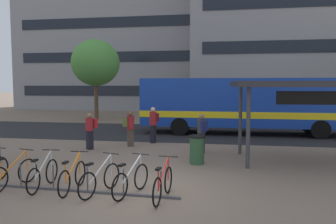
{
  "coord_description": "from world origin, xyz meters",
  "views": [
    {
      "loc": [
        2.15,
        -8.34,
        2.85
      ],
      "look_at": [
        -0.01,
        4.75,
        1.74
      ],
      "focal_mm": 35.03,
      "sensor_mm": 36.0,
      "label": 1
    }
  ],
  "objects_px": {
    "commuter_maroon_pack_3": "(153,122)",
    "commuter_red_pack_2": "(90,128)",
    "parked_bicycle_orange_1": "(13,174)",
    "parked_bicycle_silver_4": "(100,179)",
    "parked_bicycle_silver_2": "(43,175)",
    "street_tree_0": "(96,63)",
    "city_bus": "(248,103)",
    "commuter_olive_pack_1": "(130,126)",
    "transit_shelter": "(313,87)",
    "parked_bicycle_red_6": "(163,184)",
    "trash_bin": "(197,150)",
    "parked_bicycle_silver_5": "(131,180)",
    "commuter_navy_pack_4": "(202,131)",
    "parked_bicycle_orange_3": "(73,177)"
  },
  "relations": [
    {
      "from": "city_bus",
      "to": "parked_bicycle_silver_4",
      "type": "height_order",
      "value": "city_bus"
    },
    {
      "from": "commuter_red_pack_2",
      "to": "commuter_navy_pack_4",
      "type": "bearing_deg",
      "value": 122.46
    },
    {
      "from": "parked_bicycle_red_6",
      "to": "commuter_olive_pack_1",
      "type": "xyz_separation_m",
      "value": [
        -2.77,
        6.67,
        0.55
      ]
    },
    {
      "from": "parked_bicycle_silver_2",
      "to": "commuter_maroon_pack_3",
      "type": "height_order",
      "value": "commuter_maroon_pack_3"
    },
    {
      "from": "parked_bicycle_red_6",
      "to": "transit_shelter",
      "type": "xyz_separation_m",
      "value": [
        4.63,
        4.73,
        2.39
      ]
    },
    {
      "from": "parked_bicycle_silver_5",
      "to": "commuter_maroon_pack_3",
      "type": "height_order",
      "value": "commuter_maroon_pack_3"
    },
    {
      "from": "parked_bicycle_orange_1",
      "to": "street_tree_0",
      "type": "bearing_deg",
      "value": 27.97
    },
    {
      "from": "commuter_maroon_pack_3",
      "to": "street_tree_0",
      "type": "distance_m",
      "value": 12.52
    },
    {
      "from": "parked_bicycle_orange_3",
      "to": "trash_bin",
      "type": "relative_size",
      "value": 1.67
    },
    {
      "from": "city_bus",
      "to": "parked_bicycle_orange_3",
      "type": "relative_size",
      "value": 6.98
    },
    {
      "from": "transit_shelter",
      "to": "parked_bicycle_red_6",
      "type": "bearing_deg",
      "value": -137.75
    },
    {
      "from": "parked_bicycle_orange_1",
      "to": "trash_bin",
      "type": "bearing_deg",
      "value": -39.84
    },
    {
      "from": "commuter_red_pack_2",
      "to": "street_tree_0",
      "type": "relative_size",
      "value": 0.25
    },
    {
      "from": "parked_bicycle_orange_3",
      "to": "parked_bicycle_silver_5",
      "type": "height_order",
      "value": "same"
    },
    {
      "from": "city_bus",
      "to": "commuter_red_pack_2",
      "type": "height_order",
      "value": "city_bus"
    },
    {
      "from": "trash_bin",
      "to": "street_tree_0",
      "type": "relative_size",
      "value": 0.16
    },
    {
      "from": "parked_bicycle_silver_2",
      "to": "trash_bin",
      "type": "distance_m",
      "value": 5.29
    },
    {
      "from": "transit_shelter",
      "to": "trash_bin",
      "type": "distance_m",
      "value": 4.75
    },
    {
      "from": "parked_bicycle_silver_4",
      "to": "street_tree_0",
      "type": "relative_size",
      "value": 0.26
    },
    {
      "from": "parked_bicycle_silver_5",
      "to": "commuter_red_pack_2",
      "type": "relative_size",
      "value": 1.03
    },
    {
      "from": "commuter_olive_pack_1",
      "to": "street_tree_0",
      "type": "relative_size",
      "value": 0.25
    },
    {
      "from": "commuter_olive_pack_1",
      "to": "transit_shelter",
      "type": "bearing_deg",
      "value": -44.09
    },
    {
      "from": "city_bus",
      "to": "parked_bicycle_silver_5",
      "type": "relative_size",
      "value": 7.23
    },
    {
      "from": "parked_bicycle_silver_2",
      "to": "parked_bicycle_orange_3",
      "type": "xyz_separation_m",
      "value": [
        0.9,
        -0.08,
        0.0
      ]
    },
    {
      "from": "parked_bicycle_silver_2",
      "to": "commuter_red_pack_2",
      "type": "distance_m",
      "value": 5.52
    },
    {
      "from": "parked_bicycle_red_6",
      "to": "street_tree_0",
      "type": "distance_m",
      "value": 20.07
    },
    {
      "from": "commuter_navy_pack_4",
      "to": "street_tree_0",
      "type": "bearing_deg",
      "value": 9.89
    },
    {
      "from": "parked_bicycle_orange_3",
      "to": "parked_bicycle_silver_5",
      "type": "distance_m",
      "value": 1.62
    },
    {
      "from": "parked_bicycle_red_6",
      "to": "street_tree_0",
      "type": "bearing_deg",
      "value": 31.79
    },
    {
      "from": "parked_bicycle_silver_2",
      "to": "parked_bicycle_silver_4",
      "type": "distance_m",
      "value": 1.71
    },
    {
      "from": "parked_bicycle_orange_1",
      "to": "parked_bicycle_silver_4",
      "type": "distance_m",
      "value": 2.57
    },
    {
      "from": "city_bus",
      "to": "parked_bicycle_silver_2",
      "type": "xyz_separation_m",
      "value": [
        -6.27,
        -11.14,
        -1.39
      ]
    },
    {
      "from": "city_bus",
      "to": "commuter_navy_pack_4",
      "type": "bearing_deg",
      "value": -111.38
    },
    {
      "from": "commuter_olive_pack_1",
      "to": "commuter_maroon_pack_3",
      "type": "xyz_separation_m",
      "value": [
        0.89,
        1.07,
        0.08
      ]
    },
    {
      "from": "parked_bicycle_orange_3",
      "to": "commuter_olive_pack_1",
      "type": "height_order",
      "value": "commuter_olive_pack_1"
    },
    {
      "from": "parked_bicycle_orange_1",
      "to": "parked_bicycle_silver_2",
      "type": "xyz_separation_m",
      "value": [
        0.87,
        0.05,
        0.0
      ]
    },
    {
      "from": "parked_bicycle_red_6",
      "to": "parked_bicycle_orange_3",
      "type": "bearing_deg",
      "value": 90.19
    },
    {
      "from": "city_bus",
      "to": "trash_bin",
      "type": "bearing_deg",
      "value": -106.87
    },
    {
      "from": "commuter_navy_pack_4",
      "to": "street_tree_0",
      "type": "distance_m",
      "value": 15.55
    },
    {
      "from": "parked_bicycle_silver_5",
      "to": "trash_bin",
      "type": "distance_m",
      "value": 3.91
    },
    {
      "from": "commuter_olive_pack_1",
      "to": "city_bus",
      "type": "bearing_deg",
      "value": 10.82
    },
    {
      "from": "parked_bicycle_red_6",
      "to": "commuter_olive_pack_1",
      "type": "distance_m",
      "value": 7.24
    },
    {
      "from": "parked_bicycle_orange_1",
      "to": "transit_shelter",
      "type": "bearing_deg",
      "value": -49.8
    },
    {
      "from": "transit_shelter",
      "to": "commuter_navy_pack_4",
      "type": "relative_size",
      "value": 3.52
    },
    {
      "from": "parked_bicycle_orange_1",
      "to": "street_tree_0",
      "type": "relative_size",
      "value": 0.26
    },
    {
      "from": "commuter_red_pack_2",
      "to": "commuter_navy_pack_4",
      "type": "xyz_separation_m",
      "value": [
        4.89,
        -0.03,
        0.02
      ]
    },
    {
      "from": "commuter_maroon_pack_3",
      "to": "commuter_red_pack_2",
      "type": "bearing_deg",
      "value": -30.57
    },
    {
      "from": "parked_bicycle_silver_2",
      "to": "street_tree_0",
      "type": "xyz_separation_m",
      "value": [
        -5.33,
        17.27,
        4.21
      ]
    },
    {
      "from": "parked_bicycle_silver_4",
      "to": "transit_shelter",
      "type": "height_order",
      "value": "transit_shelter"
    },
    {
      "from": "parked_bicycle_silver_4",
      "to": "parked_bicycle_red_6",
      "type": "bearing_deg",
      "value": -78.28
    }
  ]
}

